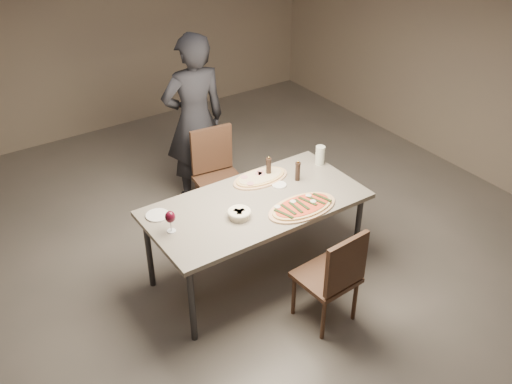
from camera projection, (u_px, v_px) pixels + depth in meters
room at (256, 130)px, 4.28m from camera, size 7.00×7.00×7.00m
dining_table at (256, 208)px, 4.66m from camera, size 1.80×0.90×0.75m
zucchini_pizza at (302, 207)px, 4.55m from camera, size 0.62×0.34×0.05m
ham_pizza at (260, 178)px, 4.93m from camera, size 0.53×0.29×0.04m
bread_basket at (239, 213)px, 4.43m from camera, size 0.19×0.19×0.07m
oil_dish at (279, 185)px, 4.84m from camera, size 0.12×0.12×0.01m
pepper_mill_left at (269, 167)px, 4.93m from camera, size 0.05×0.05×0.20m
pepper_mill_right at (298, 171)px, 4.88m from camera, size 0.05×0.05×0.19m
carafe at (320, 155)px, 5.11m from camera, size 0.08×0.08×0.18m
wine_glass at (170, 218)px, 4.23m from camera, size 0.08×0.08×0.18m
side_plate at (157, 215)px, 4.47m from camera, size 0.19×0.19×0.01m
chair_near at (334, 274)px, 4.28m from camera, size 0.44×0.44×0.88m
chair_far at (217, 170)px, 5.51m from camera, size 0.49×0.49×0.93m
diner at (195, 121)px, 5.61m from camera, size 0.69×0.50×1.77m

